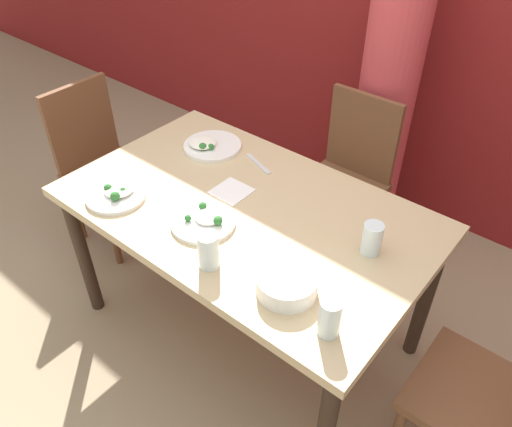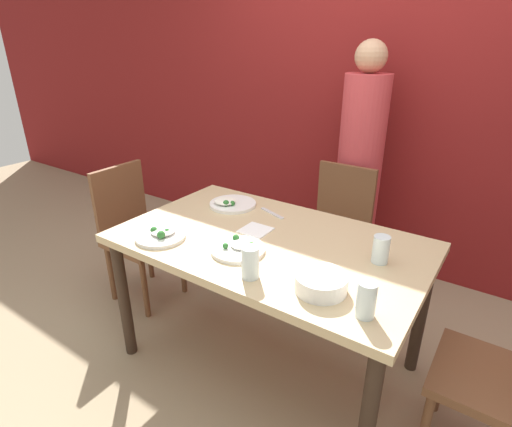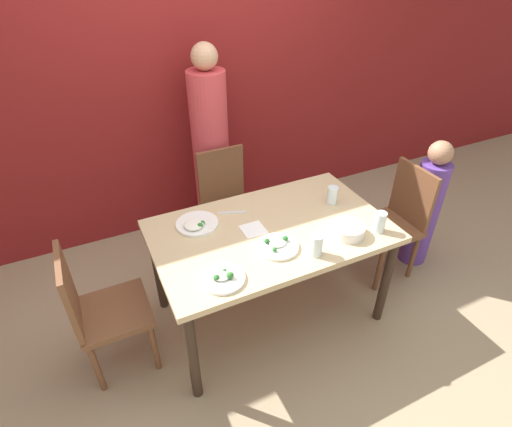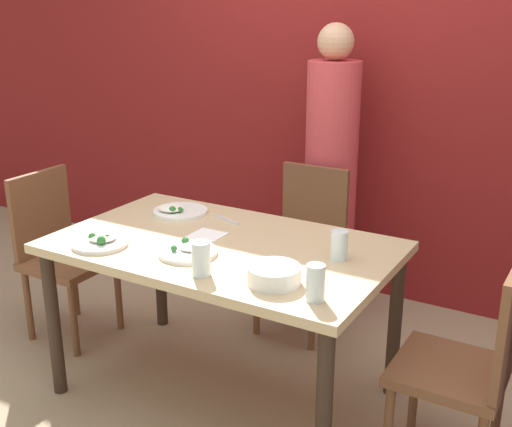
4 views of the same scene
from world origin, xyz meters
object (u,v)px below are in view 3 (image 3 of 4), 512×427
(plate_rice_adult, at_px, (197,224))
(glass_water_tall, at_px, (316,245))
(chair_adult_spot, at_px, (227,201))
(chair_child_spot, at_px, (396,219))
(bowl_curry, at_px, (348,230))
(person_adult, at_px, (211,154))
(person_child, at_px, (425,208))

(plate_rice_adult, relative_size, glass_water_tall, 1.99)
(chair_adult_spot, bearing_deg, chair_child_spot, -36.35)
(bowl_curry, height_order, plate_rice_adult, bowl_curry)
(chair_adult_spot, distance_m, bowl_curry, 1.14)
(bowl_curry, bearing_deg, glass_water_tall, -165.03)
(chair_child_spot, relative_size, plate_rice_adult, 3.35)
(chair_adult_spot, relative_size, glass_water_tall, 6.65)
(chair_adult_spot, bearing_deg, glass_water_tall, -84.82)
(bowl_curry, distance_m, glass_water_tall, 0.28)
(chair_adult_spot, xyz_separation_m, glass_water_tall, (0.10, -1.10, 0.33))
(person_adult, bearing_deg, chair_child_spot, -46.11)
(person_adult, height_order, glass_water_tall, person_adult)
(chair_adult_spot, bearing_deg, person_child, -30.09)
(chair_adult_spot, bearing_deg, plate_rice_adult, -126.97)
(bowl_curry, height_order, glass_water_tall, glass_water_tall)
(chair_child_spot, relative_size, person_child, 0.84)
(chair_child_spot, height_order, bowl_curry, chair_child_spot)
(person_adult, relative_size, plate_rice_adult, 6.13)
(plate_rice_adult, bearing_deg, person_child, -6.96)
(person_adult, bearing_deg, plate_rice_adult, -115.60)
(person_adult, xyz_separation_m, person_child, (1.33, -1.09, -0.26))
(chair_child_spot, distance_m, plate_rice_adult, 1.51)
(glass_water_tall, bearing_deg, chair_child_spot, 19.34)
(person_child, bearing_deg, plate_rice_adult, 173.04)
(person_adult, distance_m, plate_rice_adult, 0.97)
(person_child, relative_size, glass_water_tall, 7.90)
(chair_child_spot, bearing_deg, bowl_curry, -68.95)
(person_adult, bearing_deg, bowl_curry, -74.55)
(plate_rice_adult, bearing_deg, chair_child_spot, -8.29)
(person_child, relative_size, plate_rice_adult, 3.98)
(person_child, xyz_separation_m, plate_rice_adult, (-1.75, 0.21, 0.26))
(chair_child_spot, distance_m, person_child, 0.28)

